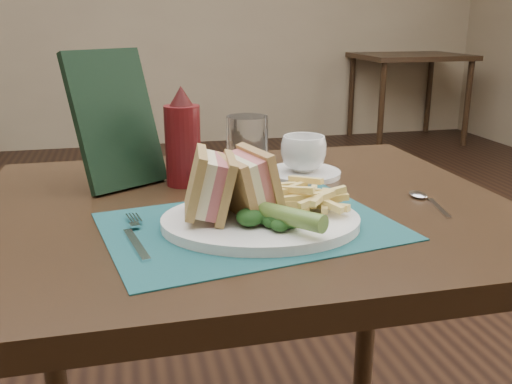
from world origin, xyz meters
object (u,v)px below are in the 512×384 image
table_bg_right (407,98)px  sandwich_half_a (196,185)px  saucer (303,173)px  drinking_glass (247,151)px  check_presenter (115,119)px  coffee_cup (304,153)px  ketchup_bottle (183,136)px  plate (261,221)px  placemat (250,226)px  sandwich_half_b (236,185)px

table_bg_right → sandwich_half_a: (-2.34, -3.75, 0.44)m
sandwich_half_a → saucer: sandwich_half_a is taller
table_bg_right → drinking_glass: (-2.22, -3.54, 0.44)m
saucer → check_presenter: check_presenter is taller
coffee_cup → ketchup_bottle: (-0.24, -0.01, 0.05)m
saucer → ketchup_bottle: 0.25m
sandwich_half_a → plate: bearing=-2.7°
placemat → saucer: size_ratio=2.85×
saucer → coffee_cup: bearing=0.0°
sandwich_half_a → sandwich_half_b: sandwich_half_a is taller
check_presenter → sandwich_half_a: bearing=-99.5°
sandwich_half_b → table_bg_right: bearing=44.1°
sandwich_half_b → ketchup_bottle: (-0.05, 0.25, 0.02)m
sandwich_half_b → drinking_glass: 0.23m
coffee_cup → drinking_glass: bearing=-164.8°
plate → drinking_glass: drinking_glass is taller
table_bg_right → check_presenter: (-2.45, -3.48, 0.50)m
saucer → ketchup_bottle: (-0.24, -0.01, 0.09)m
table_bg_right → saucer: bearing=-120.9°
sandwich_half_b → ketchup_bottle: size_ratio=0.54×
sandwich_half_b → coffee_cup: (0.19, 0.26, -0.02)m
table_bg_right → coffee_cup: (-2.10, -3.50, 0.42)m
plate → saucer: plate is taller
placemat → coffee_cup: 0.31m
sandwich_half_a → drinking_glass: (0.13, 0.22, -0.00)m
placemat → sandwich_half_a: bearing=173.1°
drinking_glass → check_presenter: bearing=167.4°
table_bg_right → plate: (-2.25, -3.77, 0.38)m
saucer → drinking_glass: size_ratio=1.15×
coffee_cup → plate: bearing=-120.0°
sandwich_half_a → check_presenter: check_presenter is taller
placemat → drinking_glass: 0.24m
table_bg_right → sandwich_half_a: size_ratio=8.73×
table_bg_right → placemat: (-2.26, -3.76, 0.38)m
table_bg_right → sandwich_half_b: size_ratio=8.93×
sandwich_half_b → saucer: size_ratio=0.67×
drinking_glass → sandwich_half_a: bearing=-120.1°
placemat → ketchup_bottle: (-0.07, 0.25, 0.09)m
saucer → check_presenter: (-0.36, 0.02, 0.12)m
sandwich_half_b → placemat: bearing=-19.3°
plate → coffee_cup: bearing=70.6°
sandwich_half_a → sandwich_half_b: bearing=-1.3°
sandwich_half_b → drinking_glass: bearing=58.7°
sandwich_half_a → saucer: bearing=51.7°
sandwich_half_a → coffee_cup: sandwich_half_a is taller
saucer → check_presenter: bearing=176.8°
placemat → ketchup_bottle: bearing=105.7°
sandwich_half_a → ketchup_bottle: size_ratio=0.55×
table_bg_right → coffee_cup: coffee_cup is taller
sandwich_half_a → saucer: (0.25, 0.25, -0.06)m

